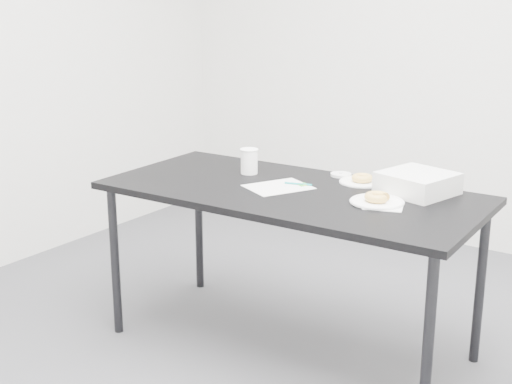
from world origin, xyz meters
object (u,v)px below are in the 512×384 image
Objects in this scene: plate_far at (362,182)px; bakery_box at (418,183)px; donut_near at (377,197)px; coffee_cup at (249,161)px; donut_far at (362,178)px; plate_near at (377,202)px; pen at (298,184)px; scorecard at (278,187)px; table at (291,202)px.

bakery_box is (0.28, -0.03, 0.04)m from plate_far.
coffee_cup is at bearing 171.70° from donut_near.
donut_far is 0.81× the size of coffee_cup.
donut_near is at bearing -8.30° from coffee_cup.
coffee_cup is at bearing 171.70° from plate_near.
scorecard is at bearing -141.55° from pen.
pen is (-0.01, 0.08, 0.07)m from table.
donut_near is 0.26m from bakery_box.
scorecard is 0.98× the size of bakery_box.
plate_near is (0.42, 0.02, 0.07)m from table.
pen is 1.19× the size of donut_near.
pen is 0.43m from donut_near.
pen is at bearing -136.64° from plate_far.
plate_far is at bearing 26.90° from pen.
table is 0.57m from bakery_box.
plate_near is 0.75m from coffee_cup.
donut_near reaches higher than donut_far.
table is 0.37m from coffee_cup.
donut_far is at bearing -171.10° from bakery_box.
scorecard is at bearing -27.12° from coffee_cup.
donut_near is 0.38× the size of bakery_box.
bakery_box is (0.82, 0.13, -0.02)m from coffee_cup.
bakery_box is (0.57, 0.27, 0.05)m from scorecard.
plate_far reaches higher than table.
plate_near is (0.43, -0.06, -0.00)m from pen.
plate_far is at bearing 72.72° from scorecard.
donut_near is at bearing -94.13° from bakery_box.
coffee_cup reaches higher than plate_near.
donut_near is at bearing 1.43° from table.
pen is 0.43m from plate_near.
plate_near is 0.81× the size of bakery_box.
donut_far reaches higher than scorecard.
coffee_cup is (-0.74, 0.11, 0.04)m from donut_near.
pen is 0.54m from bakery_box.
plate_near reaches higher than table.
scorecard is 0.63m from bakery_box.
table is 6.13× the size of bakery_box.
donut_far reaches higher than pen.
bakery_box is (0.51, 0.18, 0.04)m from pen.
donut_far is (0.00, 0.00, 0.02)m from plate_far.
plate_near is at bearing -52.83° from plate_far.
bakery_box reaches higher than donut_far.
scorecard is 0.49m from plate_near.
pen is 1.29× the size of donut_far.
table is at bearing -137.60° from bakery_box.
donut_far reaches higher than table.
plate_far is 2.13× the size of donut_far.
plate_far is at bearing -171.10° from bakery_box.
donut_far reaches higher than plate_far.
pen is at bearing -145.85° from bakery_box.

